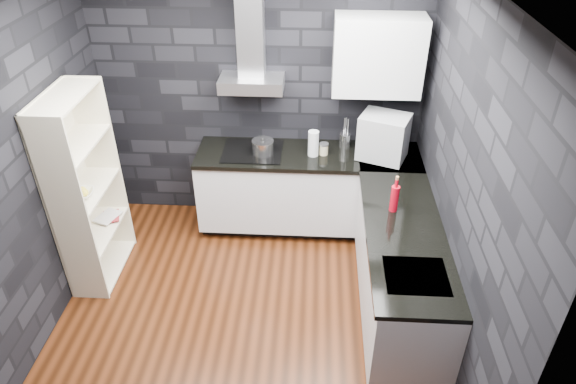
# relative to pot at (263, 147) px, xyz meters

# --- Properties ---
(ground) EXTENTS (3.20, 3.20, 0.00)m
(ground) POSITION_rel_pot_xyz_m (-0.06, -1.26, -0.97)
(ground) COLOR #48200D
(wall_back) EXTENTS (3.20, 0.05, 2.70)m
(wall_back) POSITION_rel_pot_xyz_m (-0.06, 0.37, 0.38)
(wall_back) COLOR black
(wall_back) RESTS_ON ground
(wall_front) EXTENTS (3.20, 0.05, 2.70)m
(wall_front) POSITION_rel_pot_xyz_m (-0.06, -2.88, 0.38)
(wall_front) COLOR black
(wall_front) RESTS_ON ground
(wall_left) EXTENTS (0.05, 3.20, 2.70)m
(wall_left) POSITION_rel_pot_xyz_m (-1.68, -1.26, 0.38)
(wall_left) COLOR black
(wall_left) RESTS_ON ground
(wall_right) EXTENTS (0.05, 3.20, 2.70)m
(wall_right) POSITION_rel_pot_xyz_m (1.57, -1.26, 0.38)
(wall_right) COLOR black
(wall_right) RESTS_ON ground
(toekick_back) EXTENTS (2.18, 0.50, 0.10)m
(toekick_back) POSITION_rel_pot_xyz_m (0.44, 0.08, -0.92)
(toekick_back) COLOR black
(toekick_back) RESTS_ON ground
(toekick_right) EXTENTS (0.50, 1.78, 0.10)m
(toekick_right) POSITION_rel_pot_xyz_m (1.28, -1.16, -0.92)
(toekick_right) COLOR black
(toekick_right) RESTS_ON ground
(counter_back_cab) EXTENTS (2.20, 0.60, 0.76)m
(counter_back_cab) POSITION_rel_pot_xyz_m (0.44, 0.04, -0.49)
(counter_back_cab) COLOR silver
(counter_back_cab) RESTS_ON ground
(counter_right_cab) EXTENTS (0.60, 1.80, 0.76)m
(counter_right_cab) POSITION_rel_pot_xyz_m (1.24, -1.16, -0.49)
(counter_right_cab) COLOR silver
(counter_right_cab) RESTS_ON ground
(counter_back_top) EXTENTS (2.20, 0.62, 0.04)m
(counter_back_top) POSITION_rel_pot_xyz_m (0.44, 0.03, -0.09)
(counter_back_top) COLOR black
(counter_back_top) RESTS_ON counter_back_cab
(counter_right_top) EXTENTS (0.62, 1.80, 0.04)m
(counter_right_top) POSITION_rel_pot_xyz_m (1.23, -1.16, -0.09)
(counter_right_top) COLOR black
(counter_right_top) RESTS_ON counter_right_cab
(counter_corner_top) EXTENTS (0.62, 0.62, 0.04)m
(counter_corner_top) POSITION_rel_pot_xyz_m (1.24, 0.04, -0.09)
(counter_corner_top) COLOR black
(counter_corner_top) RESTS_ON counter_right_cab
(hood_body) EXTENTS (0.60, 0.34, 0.12)m
(hood_body) POSITION_rel_pot_xyz_m (-0.11, 0.17, 0.59)
(hood_body) COLOR silver
(hood_body) RESTS_ON wall_back
(hood_chimney) EXTENTS (0.24, 0.20, 0.90)m
(hood_chimney) POSITION_rel_pot_xyz_m (-0.11, 0.24, 1.10)
(hood_chimney) COLOR silver
(hood_chimney) RESTS_ON hood_body
(upper_cabinet) EXTENTS (0.80, 0.35, 0.70)m
(upper_cabinet) POSITION_rel_pot_xyz_m (1.04, 0.17, 0.88)
(upper_cabinet) COLOR silver
(upper_cabinet) RESTS_ON wall_back
(cooktop) EXTENTS (0.58, 0.50, 0.01)m
(cooktop) POSITION_rel_pot_xyz_m (-0.11, 0.04, -0.07)
(cooktop) COLOR black
(cooktop) RESTS_ON counter_back_top
(sink_rim) EXTENTS (0.44, 0.40, 0.01)m
(sink_rim) POSITION_rel_pot_xyz_m (1.24, -1.66, -0.08)
(sink_rim) COLOR silver
(sink_rim) RESTS_ON counter_right_top
(pot) EXTENTS (0.24, 0.24, 0.12)m
(pot) POSITION_rel_pot_xyz_m (0.00, 0.00, 0.00)
(pot) COLOR silver
(pot) RESTS_ON cooktop
(glass_vase) EXTENTS (0.12, 0.12, 0.25)m
(glass_vase) POSITION_rel_pot_xyz_m (0.49, 0.01, 0.05)
(glass_vase) COLOR white
(glass_vase) RESTS_ON counter_back_top
(storage_jar) EXTENTS (0.09, 0.09, 0.10)m
(storage_jar) POSITION_rel_pot_xyz_m (0.59, 0.03, -0.02)
(storage_jar) COLOR tan
(storage_jar) RESTS_ON counter_back_top
(utensil_crock) EXTENTS (0.15, 0.15, 0.15)m
(utensil_crock) POSITION_rel_pot_xyz_m (0.80, 0.19, 0.00)
(utensil_crock) COLOR silver
(utensil_crock) RESTS_ON counter_back_top
(appliance_garage) EXTENTS (0.53, 0.47, 0.43)m
(appliance_garage) POSITION_rel_pot_xyz_m (1.15, -0.00, 0.15)
(appliance_garage) COLOR #A4A8AC
(appliance_garage) RESTS_ON counter_back_top
(red_bottle) EXTENTS (0.09, 0.09, 0.23)m
(red_bottle) POSITION_rel_pot_xyz_m (1.17, -0.88, 0.04)
(red_bottle) COLOR #AE0618
(red_bottle) RESTS_ON counter_right_top
(bookshelf) EXTENTS (0.56, 0.86, 1.80)m
(bookshelf) POSITION_rel_pot_xyz_m (-1.48, -0.74, -0.07)
(bookshelf) COLOR beige
(bookshelf) RESTS_ON ground
(fruit_bowl) EXTENTS (0.23, 0.23, 0.05)m
(fruit_bowl) POSITION_rel_pot_xyz_m (-1.48, -0.84, -0.04)
(fruit_bowl) COLOR white
(fruit_bowl) RESTS_ON bookshelf
(book_red) EXTENTS (0.15, 0.07, 0.20)m
(book_red) POSITION_rel_pot_xyz_m (-1.48, -0.58, -0.40)
(book_red) COLOR maroon
(book_red) RESTS_ON bookshelf
(book_second) EXTENTS (0.17, 0.08, 0.24)m
(book_second) POSITION_rel_pot_xyz_m (-1.52, -0.53, -0.38)
(book_second) COLOR #B2B2B2
(book_second) RESTS_ON bookshelf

